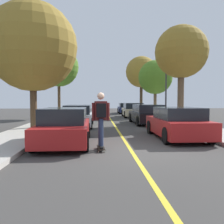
{
  "coord_description": "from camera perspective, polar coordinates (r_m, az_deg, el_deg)",
  "views": [
    {
      "loc": [
        -1.07,
        -7.7,
        1.64
      ],
      "look_at": [
        -0.29,
        5.66,
        0.98
      ],
      "focal_mm": 38.63,
      "sensor_mm": 36.0,
      "label": 1
    }
  ],
  "objects": [
    {
      "name": "ground",
      "position": [
        7.94,
        4.53,
        -9.08
      ],
      "size": [
        80.0,
        80.0,
        0.0
      ],
      "primitive_type": "plane",
      "color": "#3D3A38"
    },
    {
      "name": "center_line",
      "position": [
        11.86,
        1.89,
        -5.09
      ],
      "size": [
        0.12,
        39.2,
        0.01
      ],
      "primitive_type": "cube",
      "color": "gold",
      "rests_on": "ground"
    },
    {
      "name": "parked_car_left_nearest",
      "position": [
        9.17,
        -11.12,
        -3.41
      ],
      "size": [
        1.91,
        4.35,
        1.34
      ],
      "color": "maroon",
      "rests_on": "ground"
    },
    {
      "name": "parked_car_left_near",
      "position": [
        15.11,
        -8.04,
        -0.9
      ],
      "size": [
        1.85,
        4.4,
        1.33
      ],
      "color": "white",
      "rests_on": "ground"
    },
    {
      "name": "parked_car_right_nearest",
      "position": [
        10.69,
        15.15,
        -2.58
      ],
      "size": [
        1.92,
        4.22,
        1.33
      ],
      "color": "maroon",
      "rests_on": "ground"
    },
    {
      "name": "parked_car_right_near",
      "position": [
        16.81,
        8.3,
        -0.57
      ],
      "size": [
        2.06,
        4.52,
        1.33
      ],
      "color": "black",
      "rests_on": "ground"
    },
    {
      "name": "parked_car_right_far",
      "position": [
        23.45,
        4.98,
        0.45
      ],
      "size": [
        2.0,
        4.17,
        1.36
      ],
      "color": "#BCAD89",
      "rests_on": "ground"
    },
    {
      "name": "parked_car_right_farthest",
      "position": [
        29.74,
        3.22,
        0.89
      ],
      "size": [
        1.88,
        4.43,
        1.28
      ],
      "color": "navy",
      "rests_on": "ground"
    },
    {
      "name": "street_tree_left_nearest",
      "position": [
        13.99,
        -18.28,
        14.42
      ],
      "size": [
        4.76,
        4.76,
        6.73
      ],
      "color": "#4C3823",
      "rests_on": "sidewalk_left"
    },
    {
      "name": "street_tree_left_near",
      "position": [
        22.29,
        -12.49,
        10.35
      ],
      "size": [
        3.51,
        3.51,
        6.21
      ],
      "color": "#4C3823",
      "rests_on": "sidewalk_left"
    },
    {
      "name": "street_tree_right_nearest",
      "position": [
        17.38,
        16.08,
        13.41
      ],
      "size": [
        3.54,
        3.54,
        6.54
      ],
      "color": "brown",
      "rests_on": "sidewalk_right"
    },
    {
      "name": "street_tree_right_near",
      "position": [
        24.25,
        10.22,
        8.09
      ],
      "size": [
        3.33,
        3.33,
        5.42
      ],
      "color": "brown",
      "rests_on": "sidewalk_right"
    },
    {
      "name": "street_tree_right_far",
      "position": [
        31.93,
        6.95,
        9.36
      ],
      "size": [
        4.04,
        4.04,
        7.19
      ],
      "color": "#3D2D1E",
      "rests_on": "sidewalk_right"
    },
    {
      "name": "fire_hydrant",
      "position": [
        11.82,
        21.12,
        -2.96
      ],
      "size": [
        0.2,
        0.2,
        0.7
      ],
      "color": "#B2140F",
      "rests_on": "sidewalk_right"
    },
    {
      "name": "streetlamp",
      "position": [
        18.76,
        12.67,
        7.26
      ],
      "size": [
        0.36,
        0.24,
        5.14
      ],
      "color": "#38383D",
      "rests_on": "sidewalk_right"
    },
    {
      "name": "skateboard",
      "position": [
        7.95,
        -2.65,
        -8.42
      ],
      "size": [
        0.27,
        0.85,
        0.1
      ],
      "color": "black",
      "rests_on": "ground"
    },
    {
      "name": "skateboarder",
      "position": [
        7.78,
        -2.65,
        -0.99
      ],
      "size": [
        0.58,
        0.7,
        1.78
      ],
      "color": "black",
      "rests_on": "skateboard"
    }
  ]
}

